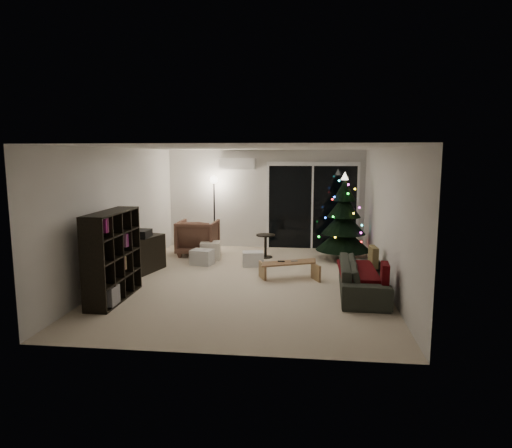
# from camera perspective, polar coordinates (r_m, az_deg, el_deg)

# --- Properties ---
(room) EXTENTS (6.50, 7.51, 2.60)m
(room) POSITION_cam_1_polar(r_m,az_deg,el_deg) (9.94, 2.82, 0.79)
(room) COLOR beige
(room) RESTS_ON ground
(bookshelf) EXTENTS (0.67, 1.51, 1.47)m
(bookshelf) POSITION_cam_1_polar(r_m,az_deg,el_deg) (7.90, -18.66, -3.77)
(bookshelf) COLOR black
(bookshelf) RESTS_ON floor
(media_cabinet) EXTENTS (0.71, 1.23, 0.73)m
(media_cabinet) POSITION_cam_1_polar(r_m,az_deg,el_deg) (9.53, -14.18, -3.80)
(media_cabinet) COLOR black
(media_cabinet) RESTS_ON floor
(stereo) EXTENTS (0.37, 0.44, 0.15)m
(stereo) POSITION_cam_1_polar(r_m,az_deg,el_deg) (9.44, -14.27, -1.19)
(stereo) COLOR black
(stereo) RESTS_ON media_cabinet
(armchair) EXTENTS (0.91, 0.93, 0.84)m
(armchair) POSITION_cam_1_polar(r_m,az_deg,el_deg) (10.97, -7.27, -1.67)
(armchair) COLOR #433027
(armchair) RESTS_ON floor
(ottoman) EXTENTS (0.50, 0.50, 0.40)m
(ottoman) POSITION_cam_1_polar(r_m,az_deg,el_deg) (10.53, -5.73, -3.31)
(ottoman) COLOR silver
(ottoman) RESTS_ON floor
(cardboard_box_a) EXTENTS (0.52, 0.44, 0.33)m
(cardboard_box_a) POSITION_cam_1_polar(r_m,az_deg,el_deg) (10.03, -6.76, -4.13)
(cardboard_box_a) COLOR silver
(cardboard_box_a) RESTS_ON floor
(cardboard_box_b) EXTENTS (0.50, 0.41, 0.31)m
(cardboard_box_b) POSITION_cam_1_polar(r_m,az_deg,el_deg) (9.84, -0.38, -4.37)
(cardboard_box_b) COLOR silver
(cardboard_box_b) RESTS_ON floor
(side_table) EXTENTS (0.52, 0.52, 0.54)m
(side_table) POSITION_cam_1_polar(r_m,az_deg,el_deg) (10.62, 1.20, -2.76)
(side_table) COLOR black
(side_table) RESTS_ON floor
(floor_lamp) EXTENTS (0.29, 0.29, 1.78)m
(floor_lamp) POSITION_cam_1_polar(r_m,az_deg,el_deg) (11.57, -5.23, 1.26)
(floor_lamp) COLOR black
(floor_lamp) RESTS_ON floor
(sofa) EXTENTS (0.85, 1.99, 0.57)m
(sofa) POSITION_cam_1_polar(r_m,az_deg,el_deg) (8.06, 13.24, -6.58)
(sofa) COLOR black
(sofa) RESTS_ON floor
(sofa_throw) EXTENTS (0.61, 1.41, 0.05)m
(sofa_throw) POSITION_cam_1_polar(r_m,az_deg,el_deg) (8.02, 12.56, -5.69)
(sofa_throw) COLOR #500409
(sofa_throw) RESTS_ON sofa
(cushion_a) EXTENTS (0.15, 0.39, 0.38)m
(cushion_a) POSITION_cam_1_polar(r_m,az_deg,el_deg) (8.67, 14.44, -3.98)
(cushion_a) COLOR olive
(cushion_a) RESTS_ON sofa
(cushion_b) EXTENTS (0.14, 0.38, 0.38)m
(cushion_b) POSITION_cam_1_polar(r_m,az_deg,el_deg) (7.42, 15.80, -6.15)
(cushion_b) COLOR #500409
(cushion_b) RESTS_ON sofa
(coffee_table) EXTENTS (1.14, 0.78, 0.34)m
(coffee_table) POSITION_cam_1_polar(r_m,az_deg,el_deg) (8.82, 4.14, -5.83)
(coffee_table) COLOR olive
(coffee_table) RESTS_ON floor
(remote_a) EXTENTS (0.14, 0.04, 0.02)m
(remote_a) POSITION_cam_1_polar(r_m,az_deg,el_deg) (8.78, 3.17, -4.67)
(remote_a) COLOR black
(remote_a) RESTS_ON coffee_table
(remote_b) EXTENTS (0.13, 0.08, 0.02)m
(remote_b) POSITION_cam_1_polar(r_m,az_deg,el_deg) (8.82, 4.82, -4.63)
(remote_b) COLOR slate
(remote_b) RESTS_ON coffee_table
(christmas_tree) EXTENTS (1.51, 1.51, 1.99)m
(christmas_tree) POSITION_cam_1_polar(r_m,az_deg,el_deg) (10.47, 10.90, 0.92)
(christmas_tree) COLOR black
(christmas_tree) RESTS_ON floor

